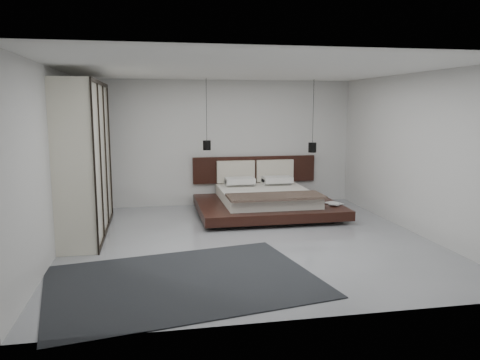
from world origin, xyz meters
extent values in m
plane|color=gray|center=(0.00, 0.00, 0.00)|extent=(6.00, 6.00, 0.00)
plane|color=white|center=(0.00, 0.00, 2.80)|extent=(6.00, 6.00, 0.00)
plane|color=silver|center=(0.00, 3.00, 1.40)|extent=(6.00, 0.00, 6.00)
plane|color=silver|center=(0.00, -3.00, 1.40)|extent=(6.00, 0.00, 6.00)
plane|color=silver|center=(-3.00, 0.00, 1.40)|extent=(0.00, 6.00, 6.00)
plane|color=silver|center=(3.00, 0.00, 1.40)|extent=(0.00, 6.00, 6.00)
cube|color=black|center=(-2.95, 2.45, 1.30)|extent=(0.05, 0.90, 2.60)
cube|color=black|center=(0.76, 1.75, 0.04)|extent=(2.23, 1.83, 0.08)
cube|color=black|center=(0.76, 1.75, 0.17)|extent=(2.84, 2.34, 0.18)
cube|color=white|center=(0.76, 1.88, 0.38)|extent=(1.83, 2.03, 0.22)
cube|color=black|center=(0.76, 1.09, 0.51)|extent=(1.85, 0.71, 0.05)
cube|color=silver|center=(0.34, 2.66, 0.55)|extent=(0.63, 0.41, 0.12)
cube|color=silver|center=(1.19, 2.66, 0.55)|extent=(0.63, 0.41, 0.12)
cube|color=silver|center=(0.34, 2.52, 0.61)|extent=(0.63, 0.41, 0.12)
cube|color=silver|center=(1.19, 2.52, 0.61)|extent=(0.63, 0.41, 0.12)
cube|color=black|center=(0.76, 2.96, 0.79)|extent=(2.84, 0.08, 0.60)
cube|color=beige|center=(0.31, 2.87, 0.76)|extent=(0.86, 0.10, 0.50)
cube|color=beige|center=(1.22, 2.87, 0.76)|extent=(0.86, 0.10, 0.50)
imported|color=#99724C|center=(1.93, 1.24, 0.28)|extent=(0.35, 0.39, 0.03)
imported|color=#99724C|center=(1.91, 1.21, 0.30)|extent=(0.29, 0.32, 0.02)
cylinder|color=black|center=(-0.41, 2.36, 2.16)|extent=(0.01, 0.01, 1.29)
cylinder|color=black|center=(-0.41, 2.36, 1.41)|extent=(0.17, 0.17, 0.20)
cylinder|color=#FFE0B2|center=(-0.41, 2.36, 1.32)|extent=(0.13, 0.13, 0.01)
cylinder|color=black|center=(1.93, 2.36, 2.12)|extent=(0.01, 0.01, 1.37)
cylinder|color=black|center=(1.93, 2.36, 1.32)|extent=(0.18, 0.18, 0.22)
cylinder|color=#FFE0B2|center=(1.93, 2.36, 1.23)|extent=(0.13, 0.13, 0.01)
cube|color=silver|center=(-2.70, 0.97, 1.32)|extent=(0.61, 2.64, 2.64)
cube|color=black|center=(-2.38, 0.97, 2.61)|extent=(0.03, 2.64, 0.06)
cube|color=black|center=(-2.38, 0.97, 0.03)|extent=(0.03, 2.64, 0.06)
cube|color=black|center=(-2.38, -0.35, 1.32)|extent=(0.03, 0.05, 2.64)
cube|color=black|center=(-2.38, 0.53, 1.32)|extent=(0.03, 0.05, 2.64)
cube|color=black|center=(-2.38, 1.41, 1.32)|extent=(0.03, 0.05, 2.64)
cube|color=black|center=(-2.38, 2.30, 1.32)|extent=(0.03, 0.05, 2.64)
cube|color=black|center=(-1.20, -1.70, 0.01)|extent=(3.73, 2.95, 0.01)
camera|label=1|loc=(-1.55, -7.44, 2.23)|focal=35.00mm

